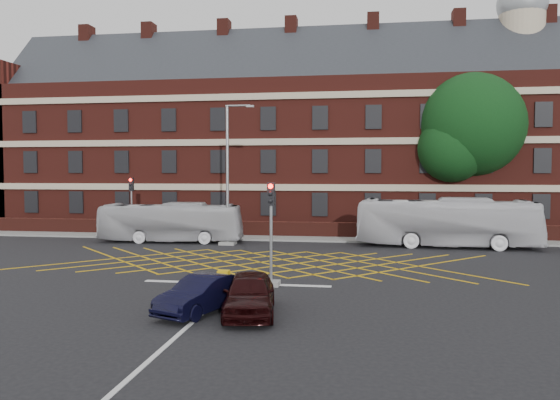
# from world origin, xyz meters

# --- Properties ---
(ground) EXTENTS (120.00, 120.00, 0.00)m
(ground) POSITION_xyz_m (0.00, 0.00, 0.00)
(ground) COLOR black
(ground) RESTS_ON ground
(victorian_building) EXTENTS (51.00, 12.17, 20.40)m
(victorian_building) POSITION_xyz_m (0.25, 22.00, 7.84)
(victorian_building) COLOR #511B15
(victorian_building) RESTS_ON ground
(boundary_wall) EXTENTS (56.00, 0.50, 1.10)m
(boundary_wall) POSITION_xyz_m (0.00, 13.00, 0.55)
(boundary_wall) COLOR #471913
(boundary_wall) RESTS_ON ground
(far_pavement) EXTENTS (60.00, 3.00, 0.12)m
(far_pavement) POSITION_xyz_m (0.00, 12.00, 0.06)
(far_pavement) COLOR slate
(far_pavement) RESTS_ON ground
(box_junction_hatching) EXTENTS (8.22, 8.22, 0.02)m
(box_junction_hatching) POSITION_xyz_m (0.00, 2.00, 0.01)
(box_junction_hatching) COLOR #CC990C
(box_junction_hatching) RESTS_ON ground
(stop_line) EXTENTS (8.00, 0.30, 0.02)m
(stop_line) POSITION_xyz_m (0.00, -3.50, 0.01)
(stop_line) COLOR silver
(stop_line) RESTS_ON ground
(centre_line) EXTENTS (0.15, 14.00, 0.02)m
(centre_line) POSITION_xyz_m (0.00, -10.00, 0.01)
(centre_line) COLOR silver
(centre_line) RESTS_ON ground
(bus_left) EXTENTS (9.62, 2.86, 2.64)m
(bus_left) POSITION_xyz_m (-7.43, 9.10, 1.32)
(bus_left) COLOR #BCBCC0
(bus_left) RESTS_ON ground
(bus_right) EXTENTS (11.26, 3.39, 3.09)m
(bus_right) POSITION_xyz_m (10.42, 9.33, 1.55)
(bus_right) COLOR silver
(bus_right) RESTS_ON ground
(car_navy) EXTENTS (2.57, 3.94, 1.23)m
(car_navy) POSITION_xyz_m (-0.06, -8.20, 0.61)
(car_navy) COLOR black
(car_navy) RESTS_ON ground
(car_maroon) EXTENTS (2.24, 4.27, 1.38)m
(car_maroon) POSITION_xyz_m (1.56, -8.22, 0.69)
(car_maroon) COLOR black
(car_maroon) RESTS_ON ground
(deciduous_tree) EXTENTS (7.86, 7.70, 12.02)m
(deciduous_tree) POSITION_xyz_m (13.16, 16.65, 7.62)
(deciduous_tree) COLOR black
(deciduous_tree) RESTS_ON ground
(traffic_light_near) EXTENTS (0.70, 0.70, 4.27)m
(traffic_light_near) POSITION_xyz_m (1.52, -3.67, 1.76)
(traffic_light_near) COLOR slate
(traffic_light_near) RESTS_ON ground
(traffic_light_far) EXTENTS (0.70, 0.70, 4.27)m
(traffic_light_far) POSITION_xyz_m (-11.15, 11.29, 1.76)
(traffic_light_far) COLOR slate
(traffic_light_far) RESTS_ON ground
(street_lamp) EXTENTS (2.25, 1.00, 8.96)m
(street_lamp) POSITION_xyz_m (-3.29, 8.44, 3.09)
(street_lamp) COLOR slate
(street_lamp) RESTS_ON ground
(direction_signs) EXTENTS (1.10, 0.16, 2.20)m
(direction_signs) POSITION_xyz_m (-12.12, 11.24, 1.38)
(direction_signs) COLOR gray
(direction_signs) RESTS_ON ground
(utility_cabinet) EXTENTS (0.42, 0.39, 0.99)m
(utility_cabinet) POSITION_xyz_m (0.07, -5.86, 0.50)
(utility_cabinet) COLOR gold
(utility_cabinet) RESTS_ON ground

